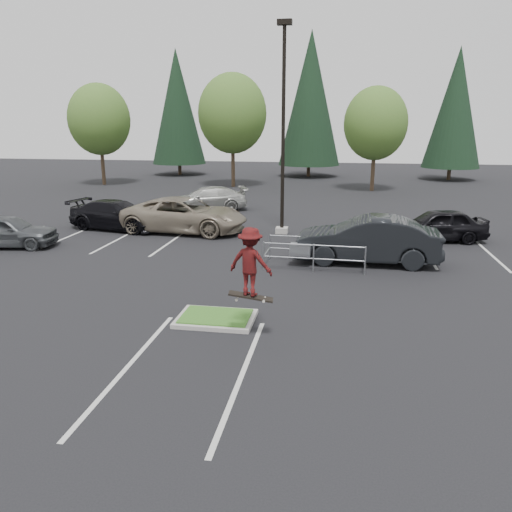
% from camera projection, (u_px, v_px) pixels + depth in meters
% --- Properties ---
extents(ground, '(120.00, 120.00, 0.00)m').
position_uv_depth(ground, '(216.00, 321.00, 14.31)').
color(ground, black).
rests_on(ground, ground).
extents(grass_median, '(2.20, 1.60, 0.16)m').
position_uv_depth(grass_median, '(216.00, 318.00, 14.29)').
color(grass_median, gray).
rests_on(grass_median, ground).
extents(stall_lines, '(22.62, 17.60, 0.01)m').
position_uv_depth(stall_lines, '(219.00, 262.00, 20.26)').
color(stall_lines, beige).
rests_on(stall_lines, ground).
extents(light_pole, '(0.70, 0.60, 10.12)m').
position_uv_depth(light_pole, '(283.00, 142.00, 24.48)').
color(light_pole, gray).
rests_on(light_pole, ground).
extents(decid_a, '(5.44, 5.44, 8.91)m').
position_uv_depth(decid_a, '(100.00, 122.00, 44.36)').
color(decid_a, '#38281C').
rests_on(decid_a, ground).
extents(decid_b, '(5.89, 5.89, 9.64)m').
position_uv_depth(decid_b, '(232.00, 116.00, 42.80)').
color(decid_b, '#38281C').
rests_on(decid_b, ground).
extents(decid_c, '(5.12, 5.12, 8.38)m').
position_uv_depth(decid_c, '(375.00, 126.00, 40.41)').
color(decid_c, '#38281C').
rests_on(decid_c, ground).
extents(conif_a, '(5.72, 5.72, 13.00)m').
position_uv_depth(conif_a, '(177.00, 107.00, 52.82)').
color(conif_a, '#38281C').
rests_on(conif_a, ground).
extents(conif_b, '(6.38, 6.38, 14.50)m').
position_uv_depth(conif_b, '(310.00, 99.00, 50.86)').
color(conif_b, '#38281C').
rests_on(conif_b, ground).
extents(conif_c, '(5.50, 5.50, 12.50)m').
position_uv_depth(conif_c, '(455.00, 108.00, 47.93)').
color(conif_c, '#38281C').
rests_on(conif_c, ground).
extents(cart_corral, '(3.92, 1.51, 1.10)m').
position_uv_depth(cart_corral, '(304.00, 250.00, 19.51)').
color(cart_corral, '#909398').
rests_on(cart_corral, ground).
extents(skateboarder, '(1.27, 0.91, 1.94)m').
position_uv_depth(skateboarder, '(251.00, 262.00, 12.63)').
color(skateboarder, black).
rests_on(skateboarder, ground).
extents(car_l_tan, '(6.63, 3.49, 1.78)m').
position_uv_depth(car_l_tan, '(185.00, 215.00, 25.75)').
color(car_l_tan, gray).
rests_on(car_l_tan, ground).
extents(car_l_black, '(5.61, 3.16, 1.54)m').
position_uv_depth(car_l_black, '(116.00, 215.00, 26.39)').
color(car_l_black, black).
rests_on(car_l_black, ground).
extents(car_l_grey, '(4.56, 2.39, 1.48)m').
position_uv_depth(car_l_grey, '(7.00, 231.00, 22.62)').
color(car_l_grey, '#424649').
rests_on(car_l_grey, ground).
extents(car_r_charc, '(5.76, 2.09, 1.89)m').
position_uv_depth(car_r_charc, '(367.00, 240.00, 20.01)').
color(car_r_charc, black).
rests_on(car_r_charc, ground).
extents(car_r_black, '(4.75, 2.42, 1.55)m').
position_uv_depth(car_r_black, '(438.00, 225.00, 23.78)').
color(car_r_black, black).
rests_on(car_r_black, ground).
extents(car_far_silver, '(5.61, 3.91, 1.51)m').
position_uv_depth(car_far_silver, '(208.00, 199.00, 32.06)').
color(car_far_silver, '#AEAEA8').
rests_on(car_far_silver, ground).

